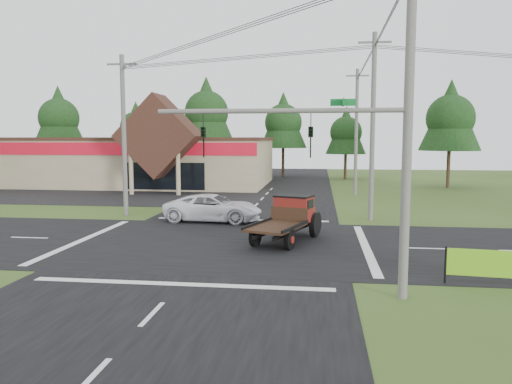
# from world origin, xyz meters

# --- Properties ---
(ground) EXTENTS (120.00, 120.00, 0.00)m
(ground) POSITION_xyz_m (0.00, 0.00, 0.00)
(ground) COLOR #364A1A
(ground) RESTS_ON ground
(road_ns) EXTENTS (12.00, 120.00, 0.02)m
(road_ns) POSITION_xyz_m (0.00, 0.00, 0.01)
(road_ns) COLOR black
(road_ns) RESTS_ON ground
(road_ew) EXTENTS (120.00, 12.00, 0.02)m
(road_ew) POSITION_xyz_m (0.00, 0.00, 0.01)
(road_ew) COLOR black
(road_ew) RESTS_ON ground
(parking_apron) EXTENTS (28.00, 14.00, 0.02)m
(parking_apron) POSITION_xyz_m (-14.00, 19.00, 0.01)
(parking_apron) COLOR black
(parking_apron) RESTS_ON ground
(cvs_building) EXTENTS (30.40, 18.20, 9.19)m
(cvs_building) POSITION_xyz_m (-15.70, 29.57, 2.78)
(cvs_building) COLOR gray
(cvs_building) RESTS_ON ground
(traffic_signal_mast) EXTENTS (8.12, 0.24, 7.00)m
(traffic_signal_mast) POSITION_xyz_m (5.82, -7.50, 4.43)
(traffic_signal_mast) COLOR #595651
(traffic_signal_mast) RESTS_ON ground
(utility_pole_nr) EXTENTS (2.00, 0.30, 11.00)m
(utility_pole_nr) POSITION_xyz_m (7.50, -7.50, 5.64)
(utility_pole_nr) COLOR #595651
(utility_pole_nr) RESTS_ON ground
(utility_pole_nw) EXTENTS (2.00, 0.30, 10.50)m
(utility_pole_nw) POSITION_xyz_m (-8.00, 8.00, 5.39)
(utility_pole_nw) COLOR #595651
(utility_pole_nw) RESTS_ON ground
(utility_pole_ne) EXTENTS (2.00, 0.30, 11.50)m
(utility_pole_ne) POSITION_xyz_m (8.00, 8.00, 5.89)
(utility_pole_ne) COLOR #595651
(utility_pole_ne) RESTS_ON ground
(utility_pole_n) EXTENTS (2.00, 0.30, 11.20)m
(utility_pole_n) POSITION_xyz_m (8.00, 22.00, 5.74)
(utility_pole_n) COLOR #595651
(utility_pole_n) RESTS_ON ground
(tree_row_a) EXTENTS (6.72, 6.72, 12.12)m
(tree_row_a) POSITION_xyz_m (-30.00, 40.00, 8.05)
(tree_row_a) COLOR #332316
(tree_row_a) RESTS_ON ground
(tree_row_b) EXTENTS (5.60, 5.60, 10.10)m
(tree_row_b) POSITION_xyz_m (-20.00, 42.00, 6.70)
(tree_row_b) COLOR #332316
(tree_row_b) RESTS_ON ground
(tree_row_c) EXTENTS (7.28, 7.28, 13.13)m
(tree_row_c) POSITION_xyz_m (-10.00, 41.00, 8.72)
(tree_row_c) COLOR #332316
(tree_row_c) RESTS_ON ground
(tree_row_d) EXTENTS (6.16, 6.16, 11.11)m
(tree_row_d) POSITION_xyz_m (0.00, 42.00, 7.38)
(tree_row_d) COLOR #332316
(tree_row_d) RESTS_ON ground
(tree_row_e) EXTENTS (5.04, 5.04, 9.09)m
(tree_row_e) POSITION_xyz_m (8.00, 40.00, 6.03)
(tree_row_e) COLOR #332316
(tree_row_e) RESTS_ON ground
(tree_side_ne) EXTENTS (6.16, 6.16, 11.11)m
(tree_side_ne) POSITION_xyz_m (18.00, 30.00, 7.38)
(tree_side_ne) COLOR #332316
(tree_side_ne) RESTS_ON ground
(antique_flatbed_truck) EXTENTS (3.71, 5.80, 2.27)m
(antique_flatbed_truck) POSITION_xyz_m (3.15, 0.73, 1.13)
(antique_flatbed_truck) COLOR #5D1B0D
(antique_flatbed_truck) RESTS_ON ground
(roadside_banner) EXTENTS (3.91, 0.52, 1.34)m
(roadside_banner) POSITION_xyz_m (11.16, -5.86, 0.67)
(roadside_banner) COLOR #6AAD17
(roadside_banner) RESTS_ON ground
(white_pickup) EXTENTS (6.15, 3.11, 1.67)m
(white_pickup) POSITION_xyz_m (-1.71, 6.41, 0.83)
(white_pickup) COLOR white
(white_pickup) RESTS_ON ground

